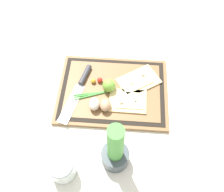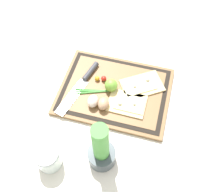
% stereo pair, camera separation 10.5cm
% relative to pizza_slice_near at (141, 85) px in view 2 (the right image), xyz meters
% --- Properties ---
extents(ground_plane, '(6.00, 6.00, 0.00)m').
position_rel_pizza_slice_near_xyz_m(ground_plane, '(0.10, 0.05, -0.02)').
color(ground_plane, silver).
extents(cutting_board, '(0.45, 0.34, 0.02)m').
position_rel_pizza_slice_near_xyz_m(cutting_board, '(0.10, 0.05, -0.01)').
color(cutting_board, brown).
rests_on(cutting_board, ground_plane).
extents(pizza_slice_near, '(0.20, 0.18, 0.02)m').
position_rel_pizza_slice_near_xyz_m(pizza_slice_near, '(0.00, 0.00, 0.00)').
color(pizza_slice_near, '#DBBC7F').
rests_on(pizza_slice_near, cutting_board).
extents(pizza_slice_far, '(0.15, 0.11, 0.02)m').
position_rel_pizza_slice_near_xyz_m(pizza_slice_far, '(0.04, 0.10, 0.00)').
color(pizza_slice_far, '#DBBC7F').
rests_on(pizza_slice_far, cutting_board).
extents(knife, '(0.10, 0.29, 0.02)m').
position_rel_pizza_slice_near_xyz_m(knife, '(0.24, 0.03, 0.00)').
color(knife, silver).
rests_on(knife, cutting_board).
extents(egg_brown, '(0.04, 0.05, 0.04)m').
position_rel_pizza_slice_near_xyz_m(egg_brown, '(0.13, 0.14, 0.02)').
color(egg_brown, tan).
rests_on(egg_brown, cutting_board).
extents(egg_pink, '(0.04, 0.05, 0.04)m').
position_rel_pizza_slice_near_xyz_m(egg_pink, '(0.17, 0.14, 0.02)').
color(egg_pink, beige).
rests_on(egg_pink, cutting_board).
extents(lime, '(0.05, 0.05, 0.05)m').
position_rel_pizza_slice_near_xyz_m(lime, '(0.12, 0.05, 0.02)').
color(lime, '#70A838').
rests_on(lime, cutting_board).
extents(cherry_tomato_red, '(0.02, 0.02, 0.02)m').
position_rel_pizza_slice_near_xyz_m(cherry_tomato_red, '(0.16, 0.01, 0.01)').
color(cherry_tomato_red, red).
rests_on(cherry_tomato_red, cutting_board).
extents(cherry_tomato_yellow, '(0.02, 0.02, 0.02)m').
position_rel_pizza_slice_near_xyz_m(cherry_tomato_yellow, '(0.19, 0.02, 0.00)').
color(cherry_tomato_yellow, gold).
rests_on(cherry_tomato_yellow, cutting_board).
extents(scallion_bunch, '(0.29, 0.11, 0.01)m').
position_rel_pizza_slice_near_xyz_m(scallion_bunch, '(0.12, 0.06, -0.00)').
color(scallion_bunch, '#47933D').
rests_on(scallion_bunch, cutting_board).
extents(herb_pot, '(0.10, 0.10, 0.25)m').
position_rel_pizza_slice_near_xyz_m(herb_pot, '(0.07, 0.34, 0.06)').
color(herb_pot, '#3D474C').
rests_on(herb_pot, ground_plane).
extents(sauce_jar, '(0.09, 0.09, 0.09)m').
position_rel_pizza_slice_near_xyz_m(sauce_jar, '(0.25, 0.40, 0.01)').
color(sauce_jar, silver).
rests_on(sauce_jar, ground_plane).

